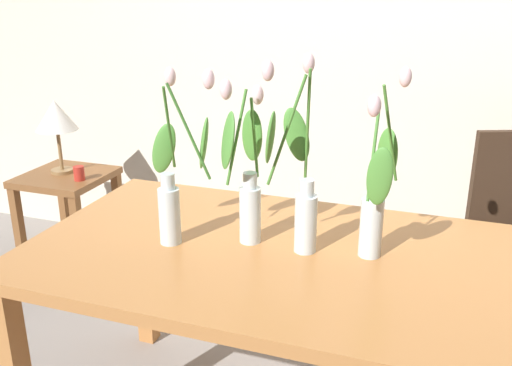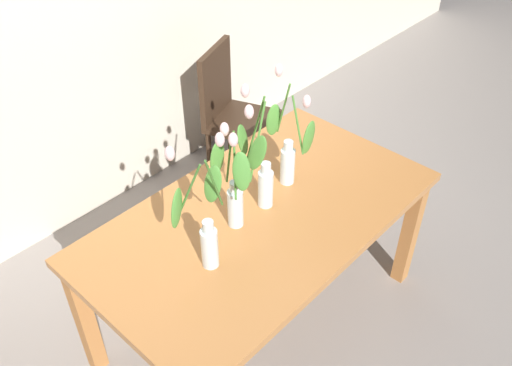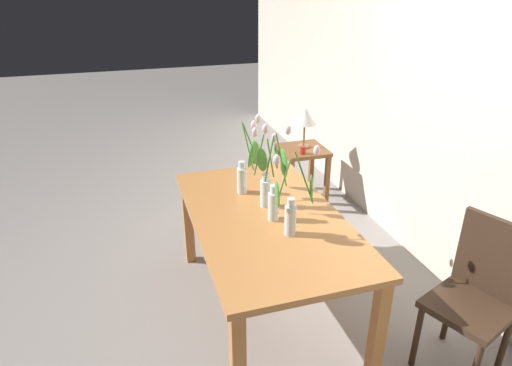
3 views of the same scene
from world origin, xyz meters
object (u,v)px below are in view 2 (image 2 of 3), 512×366
(tulip_vase_3, at_px, (261,172))
(tulip_vase_2, at_px, (205,227))
(tulip_vase_1, at_px, (233,192))
(dining_chair, at_px, (231,109))
(dining_table, at_px, (261,228))
(tulip_vase_0, at_px, (289,151))

(tulip_vase_3, bearing_deg, tulip_vase_2, -170.77)
(tulip_vase_2, distance_m, tulip_vase_3, 0.39)
(tulip_vase_1, bearing_deg, tulip_vase_3, 0.01)
(tulip_vase_2, xyz_separation_m, tulip_vase_3, (0.38, 0.06, 0.02))
(tulip_vase_3, xyz_separation_m, dining_chair, (0.75, 0.94, -0.41))
(dining_table, relative_size, tulip_vase_2, 2.93)
(tulip_vase_0, bearing_deg, tulip_vase_2, -171.31)
(dining_table, xyz_separation_m, dining_chair, (0.78, 0.97, -0.12))
(tulip_vase_2, bearing_deg, dining_chair, 41.45)
(tulip_vase_0, xyz_separation_m, tulip_vase_2, (-0.61, -0.09, 0.00))
(dining_table, bearing_deg, tulip_vase_0, 14.07)
(tulip_vase_0, relative_size, tulip_vase_2, 1.01)
(tulip_vase_3, bearing_deg, dining_chair, 51.37)
(tulip_vase_2, xyz_separation_m, dining_chair, (1.13, 1.00, -0.39))
(tulip_vase_1, height_order, dining_chair, tulip_vase_1)
(tulip_vase_0, bearing_deg, dining_table, -165.93)
(dining_table, xyz_separation_m, tulip_vase_0, (0.25, 0.06, 0.26))
(tulip_vase_2, bearing_deg, tulip_vase_3, 9.23)
(tulip_vase_2, relative_size, tulip_vase_3, 0.93)
(tulip_vase_1, bearing_deg, tulip_vase_0, 4.48)
(tulip_vase_2, height_order, dining_chair, tulip_vase_2)
(dining_chair, bearing_deg, tulip_vase_3, -128.63)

